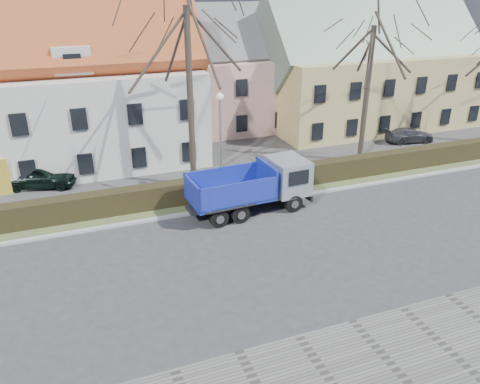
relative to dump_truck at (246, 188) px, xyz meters
name	(u,v)px	position (x,y,z in m)	size (l,w,h in m)	color
ground	(282,244)	(0.36, -3.85, -1.38)	(120.00, 120.00, 0.00)	#373739
sidewalk_near	(395,369)	(0.36, -12.35, -1.34)	(80.00, 5.00, 0.08)	slate
curb_far	(247,204)	(0.36, 0.75, -1.32)	(80.00, 0.30, 0.12)	#A7A7A6
grass_strip	(237,193)	(0.36, 2.35, -1.33)	(80.00, 3.00, 0.10)	#505F35
hedge	(238,185)	(0.36, 2.15, -0.73)	(60.00, 0.90, 1.30)	black
building_pink	(225,80)	(4.36, 16.15, 2.62)	(10.80, 8.80, 8.00)	#D3A295
building_yellow	(368,74)	(16.36, 13.15, 2.87)	(18.80, 10.80, 8.50)	tan
tree_1	(189,81)	(-1.64, 4.65, 4.94)	(9.20, 9.20, 12.65)	#332B23
tree_2	(368,82)	(10.36, 4.65, 4.12)	(8.00, 8.00, 11.00)	#332B23
dump_truck	(246,188)	(0.00, 0.00, 0.00)	(6.92, 2.57, 2.77)	#152496
streetlight	(221,143)	(-0.34, 3.15, 1.60)	(0.47, 0.47, 5.97)	#92969B
cart_frame	(205,211)	(-2.21, 0.25, -1.07)	(0.68, 0.39, 0.62)	silver
parked_car_a	(39,176)	(-10.52, 7.55, -0.65)	(1.73, 4.30, 1.47)	black
parked_car_b	(410,135)	(16.41, 6.88, -0.83)	(1.54, 3.80, 1.10)	#36373E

